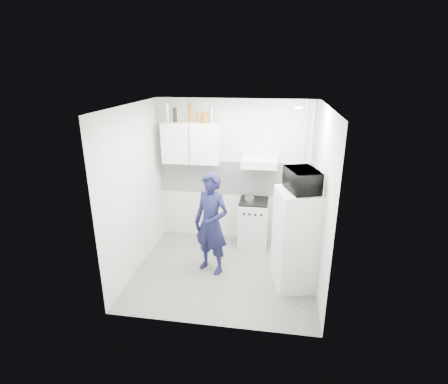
# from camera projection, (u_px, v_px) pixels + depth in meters

# --- Properties ---
(floor) EXTENTS (2.80, 2.80, 0.00)m
(floor) POSITION_uv_depth(u_px,v_px,m) (224.00, 272.00, 5.60)
(floor) COLOR #67685C
(floor) RESTS_ON ground
(ceiling) EXTENTS (2.80, 2.80, 0.00)m
(ceiling) POSITION_uv_depth(u_px,v_px,m) (224.00, 106.00, 4.72)
(ceiling) COLOR white
(ceiling) RESTS_ON wall_back
(wall_back) EXTENTS (2.80, 0.00, 2.80)m
(wall_back) POSITION_uv_depth(u_px,v_px,m) (235.00, 172.00, 6.33)
(wall_back) COLOR silver
(wall_back) RESTS_ON floor
(wall_left) EXTENTS (0.00, 2.60, 2.60)m
(wall_left) POSITION_uv_depth(u_px,v_px,m) (135.00, 191.00, 5.37)
(wall_left) COLOR silver
(wall_left) RESTS_ON floor
(wall_right) EXTENTS (0.00, 2.60, 2.60)m
(wall_right) POSITION_uv_depth(u_px,v_px,m) (322.00, 201.00, 4.96)
(wall_right) COLOR silver
(wall_right) RESTS_ON floor
(person) EXTENTS (0.70, 0.60, 1.63)m
(person) POSITION_uv_depth(u_px,v_px,m) (211.00, 224.00, 5.38)
(person) COLOR #141637
(person) RESTS_ON floor
(stove) EXTENTS (0.52, 0.52, 0.83)m
(stove) POSITION_uv_depth(u_px,v_px,m) (253.00, 224.00, 6.34)
(stove) COLOR silver
(stove) RESTS_ON floor
(fridge) EXTENTS (0.76, 0.76, 1.49)m
(fridge) POSITION_uv_depth(u_px,v_px,m) (298.00, 239.00, 5.05)
(fridge) COLOR white
(fridge) RESTS_ON floor
(stove_top) EXTENTS (0.50, 0.50, 0.03)m
(stove_top) POSITION_uv_depth(u_px,v_px,m) (254.00, 201.00, 6.19)
(stove_top) COLOR black
(stove_top) RESTS_ON stove
(saucepan) EXTENTS (0.16, 0.16, 0.09)m
(saucepan) POSITION_uv_depth(u_px,v_px,m) (249.00, 199.00, 6.12)
(saucepan) COLOR silver
(saucepan) RESTS_ON stove_top
(microwave) EXTENTS (0.65, 0.54, 0.31)m
(microwave) POSITION_uv_depth(u_px,v_px,m) (302.00, 180.00, 4.74)
(microwave) COLOR black
(microwave) RESTS_ON fridge
(bottle_a) EXTENTS (0.07, 0.07, 0.32)m
(bottle_a) POSITION_uv_depth(u_px,v_px,m) (167.00, 113.00, 5.97)
(bottle_a) COLOR silver
(bottle_a) RESTS_ON upper_cabinet
(bottle_b) EXTENTS (0.06, 0.06, 0.25)m
(bottle_b) POSITION_uv_depth(u_px,v_px,m) (175.00, 115.00, 5.97)
(bottle_b) COLOR black
(bottle_b) RESTS_ON upper_cabinet
(bottle_d) EXTENTS (0.07, 0.07, 0.32)m
(bottle_d) POSITION_uv_depth(u_px,v_px,m) (190.00, 113.00, 5.92)
(bottle_d) COLOR brown
(bottle_d) RESTS_ON upper_cabinet
(canister_a) EXTENTS (0.07, 0.07, 0.18)m
(canister_a) POSITION_uv_depth(u_px,v_px,m) (199.00, 117.00, 5.92)
(canister_a) COLOR brown
(canister_a) RESTS_ON upper_cabinet
(canister_b) EXTENTS (0.09, 0.09, 0.18)m
(canister_b) POSITION_uv_depth(u_px,v_px,m) (205.00, 118.00, 5.90)
(canister_b) COLOR brown
(canister_b) RESTS_ON upper_cabinet
(bottle_e) EXTENTS (0.07, 0.07, 0.28)m
(bottle_e) POSITION_uv_depth(u_px,v_px,m) (211.00, 115.00, 5.87)
(bottle_e) COLOR silver
(bottle_e) RESTS_ON upper_cabinet
(upper_cabinet) EXTENTS (1.00, 0.35, 0.70)m
(upper_cabinet) POSITION_uv_depth(u_px,v_px,m) (191.00, 143.00, 6.09)
(upper_cabinet) COLOR white
(upper_cabinet) RESTS_ON wall_back
(range_hood) EXTENTS (0.60, 0.50, 0.14)m
(range_hood) POSITION_uv_depth(u_px,v_px,m) (260.00, 162.00, 5.94)
(range_hood) COLOR silver
(range_hood) RESTS_ON wall_back
(backsplash) EXTENTS (2.74, 0.03, 0.60)m
(backsplash) POSITION_uv_depth(u_px,v_px,m) (235.00, 178.00, 6.35)
(backsplash) COLOR white
(backsplash) RESTS_ON wall_back
(pipe_a) EXTENTS (0.05, 0.05, 2.60)m
(pipe_a) POSITION_uv_depth(u_px,v_px,m) (309.00, 177.00, 6.06)
(pipe_a) COLOR silver
(pipe_a) RESTS_ON floor
(pipe_b) EXTENTS (0.04, 0.04, 2.60)m
(pipe_b) POSITION_uv_depth(u_px,v_px,m) (302.00, 176.00, 6.08)
(pipe_b) COLOR silver
(pipe_b) RESTS_ON floor
(ceiling_spot_fixture) EXTENTS (0.10, 0.10, 0.02)m
(ceiling_spot_fixture) POSITION_uv_depth(u_px,v_px,m) (299.00, 108.00, 4.77)
(ceiling_spot_fixture) COLOR white
(ceiling_spot_fixture) RESTS_ON ceiling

